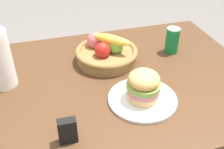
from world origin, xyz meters
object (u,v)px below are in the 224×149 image
object	(u,v)px
plate	(142,99)
napkin_holder	(68,131)
fruit_basket	(106,52)
soda_can	(172,40)
sandwich	(144,85)

from	to	relation	value
plate	napkin_holder	xyz separation A→B (m)	(-0.30, -0.12, 0.04)
fruit_basket	soda_can	bearing A→B (deg)	-1.40
plate	sandwich	world-z (taller)	sandwich
sandwich	fruit_basket	size ratio (longest dim) A/B	0.45
soda_can	fruit_basket	world-z (taller)	fruit_basket
sandwich	napkin_holder	world-z (taller)	sandwich
plate	napkin_holder	world-z (taller)	napkin_holder
soda_can	sandwich	bearing A→B (deg)	-131.24
sandwich	napkin_holder	xyz separation A→B (m)	(-0.30, -0.12, -0.03)
napkin_holder	soda_can	bearing A→B (deg)	38.52
plate	fruit_basket	distance (m)	0.33
napkin_holder	plate	bearing A→B (deg)	23.49
sandwich	fruit_basket	world-z (taller)	fruit_basket
plate	fruit_basket	size ratio (longest dim) A/B	0.91
fruit_basket	napkin_holder	xyz separation A→B (m)	(-0.25, -0.44, 0.00)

